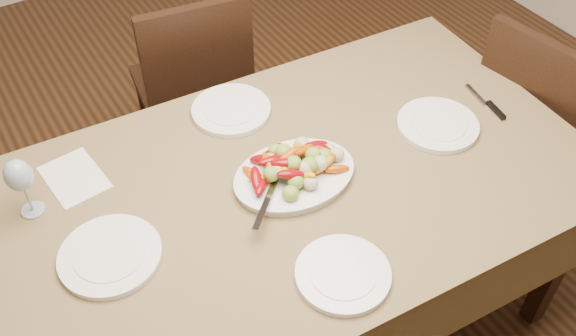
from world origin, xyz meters
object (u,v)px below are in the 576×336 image
(serving_platter, at_px, (294,177))
(plate_right, at_px, (438,125))
(plate_near, at_px, (343,274))
(chair_right, at_px, (543,127))
(plate_left, at_px, (110,256))
(plate_far, at_px, (231,110))
(wine_glass, at_px, (23,186))
(chair_far, at_px, (191,85))
(dining_table, at_px, (288,260))

(serving_platter, xyz_separation_m, plate_right, (0.51, -0.04, -0.00))
(plate_right, bearing_deg, plate_near, -152.27)
(chair_right, height_order, plate_left, chair_right)
(plate_far, distance_m, wine_glass, 0.69)
(plate_left, height_order, plate_near, same)
(chair_far, bearing_deg, plate_left, 63.41)
(serving_platter, relative_size, plate_left, 1.32)
(plate_far, bearing_deg, dining_table, -91.58)
(dining_table, height_order, chair_right, chair_right)
(plate_right, distance_m, wine_glass, 1.25)
(chair_right, distance_m, serving_platter, 1.15)
(dining_table, distance_m, chair_right, 1.14)
(serving_platter, distance_m, wine_glass, 0.75)
(serving_platter, height_order, plate_far, serving_platter)
(chair_right, distance_m, plate_far, 1.23)
(plate_far, bearing_deg, plate_right, -38.17)
(plate_near, bearing_deg, plate_left, 142.53)
(dining_table, distance_m, plate_near, 0.53)
(dining_table, relative_size, plate_far, 7.10)
(chair_right, bearing_deg, serving_platter, 78.51)
(chair_far, bearing_deg, chair_right, 145.95)
(plate_far, relative_size, wine_glass, 1.26)
(chair_far, height_order, plate_far, chair_far)
(chair_far, distance_m, plate_left, 1.14)
(chair_far, distance_m, plate_far, 0.63)
(dining_table, bearing_deg, plate_far, 88.42)
(chair_right, relative_size, plate_near, 3.84)
(plate_right, height_order, plate_far, same)
(serving_platter, relative_size, plate_right, 1.38)
(plate_near, relative_size, wine_glass, 1.21)
(plate_right, relative_size, wine_glass, 1.27)
(serving_platter, distance_m, plate_left, 0.56)
(chair_right, height_order, plate_right, chair_right)
(chair_right, xyz_separation_m, wine_glass, (-1.80, 0.33, 0.39))
(serving_platter, bearing_deg, dining_table, 179.90)
(chair_far, bearing_deg, plate_near, 91.91)
(plate_near, bearing_deg, dining_table, 81.14)
(plate_far, height_order, plate_near, same)
(plate_left, relative_size, plate_near, 1.10)
(chair_far, distance_m, plate_right, 1.10)
(dining_table, relative_size, serving_platter, 5.15)
(chair_far, height_order, wine_glass, wine_glass)
(chair_far, relative_size, plate_right, 3.66)
(dining_table, relative_size, chair_far, 1.94)
(dining_table, xyz_separation_m, wine_glass, (-0.67, 0.29, 0.48))
(chair_far, relative_size, chair_right, 1.00)
(chair_far, bearing_deg, dining_table, 92.77)
(serving_platter, bearing_deg, plate_left, 178.34)
(plate_right, relative_size, plate_far, 1.00)
(dining_table, bearing_deg, chair_far, 84.22)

